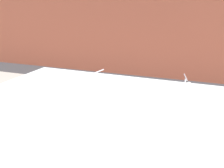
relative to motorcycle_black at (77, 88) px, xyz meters
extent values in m
plane|color=#38383A|center=(0.96, -1.62, -0.40)|extent=(80.00, 80.00, 0.00)
cube|color=#B2ADA3|center=(0.96, 0.13, -0.40)|extent=(36.00, 3.50, 0.01)
cube|color=brown|center=(0.96, 3.58, 2.05)|extent=(36.00, 0.50, 4.91)
torus|color=black|center=(0.79, -0.15, -0.06)|extent=(0.68, 0.21, 0.68)
torus|color=black|center=(-0.48, 0.09, -0.03)|extent=(0.74, 0.26, 0.73)
cylinder|color=silver|center=(0.15, -0.03, -0.02)|extent=(1.22, 0.29, 0.06)
cube|color=#99999E|center=(0.08, -0.02, -0.06)|extent=(0.36, 0.28, 0.28)
ellipsoid|color=black|center=(0.23, -0.05, 0.22)|extent=(0.47, 0.27, 0.20)
ellipsoid|color=black|center=(-0.44, 0.08, 0.03)|extent=(0.47, 0.26, 0.10)
cube|color=black|center=(-0.12, 0.02, 0.16)|extent=(0.31, 0.25, 0.08)
cylinder|color=silver|center=(0.75, -0.14, 0.25)|extent=(0.05, 0.05, 0.62)
cylinder|color=silver|center=(0.75, -0.14, 0.61)|extent=(0.14, 0.58, 0.03)
sphere|color=white|center=(0.85, -0.16, 0.43)|extent=(0.11, 0.11, 0.11)
cylinder|color=silver|center=(-0.13, 0.18, -0.14)|extent=(0.55, 0.16, 0.06)
torus|color=black|center=(3.14, 0.17, -0.06)|extent=(0.68, 0.23, 0.68)
torus|color=black|center=(1.88, -0.12, -0.03)|extent=(0.74, 0.29, 0.73)
cylinder|color=silver|center=(2.51, 0.03, -0.02)|extent=(1.22, 0.33, 0.06)
cube|color=#99999E|center=(2.43, 0.01, -0.06)|extent=(0.36, 0.29, 0.28)
ellipsoid|color=blue|center=(2.59, 0.05, 0.22)|extent=(0.47, 0.28, 0.20)
ellipsoid|color=blue|center=(1.92, -0.11, 0.03)|extent=(0.47, 0.27, 0.10)
cube|color=black|center=(2.24, -0.03, 0.16)|extent=(0.32, 0.26, 0.08)
cylinder|color=silver|center=(3.10, 0.16, 0.25)|extent=(0.05, 0.05, 0.62)
cylinder|color=silver|center=(3.10, 0.16, 0.61)|extent=(0.16, 0.57, 0.03)
sphere|color=white|center=(3.20, 0.19, 0.43)|extent=(0.11, 0.11, 0.11)
cylinder|color=silver|center=(2.16, 0.10, -0.14)|extent=(0.55, 0.18, 0.06)
camera|label=1|loc=(3.64, -6.70, 2.52)|focal=42.42mm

